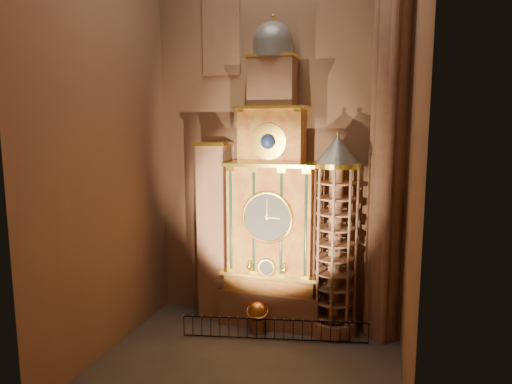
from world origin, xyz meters
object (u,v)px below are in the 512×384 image
(stair_turret, at_px, (335,238))
(astronomical_clock, at_px, (272,207))
(celestial_globe, at_px, (257,314))
(iron_railing, at_px, (275,330))
(portrait_tower, at_px, (214,230))

(stair_turret, bearing_deg, astronomical_clock, 175.70)
(astronomical_clock, relative_size, celestial_globe, 9.62)
(celestial_globe, bearing_deg, astronomical_clock, 73.98)
(astronomical_clock, xyz_separation_m, iron_railing, (0.70, -2.08, -6.07))
(celestial_globe, distance_m, iron_railing, 1.36)
(portrait_tower, height_order, stair_turret, stair_turret)
(stair_turret, height_order, iron_railing, stair_turret)
(astronomical_clock, distance_m, iron_railing, 6.45)
(stair_turret, bearing_deg, iron_railing, -147.05)
(stair_turret, distance_m, iron_railing, 5.73)
(portrait_tower, distance_m, celestial_globe, 5.28)
(astronomical_clock, bearing_deg, portrait_tower, 179.71)
(astronomical_clock, distance_m, stair_turret, 3.78)
(portrait_tower, bearing_deg, stair_turret, -2.33)
(astronomical_clock, height_order, stair_turret, astronomical_clock)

